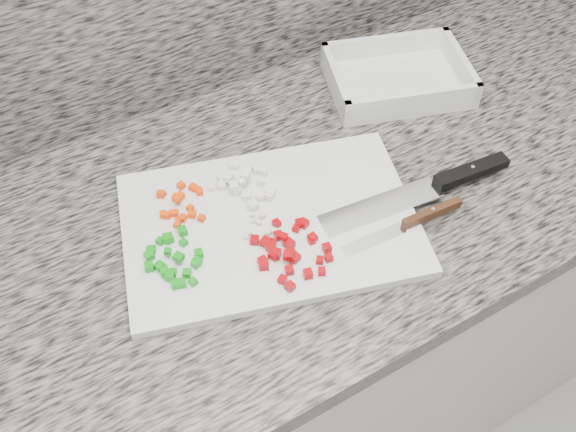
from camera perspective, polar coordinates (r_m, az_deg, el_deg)
name	(u,v)px	position (r m, az deg, el deg)	size (l,w,h in m)	color
cabinet	(269,347)	(1.40, -1.72, -11.60)	(3.92, 0.62, 0.86)	silver
countertop	(262,214)	(1.02, -2.30, 0.19)	(3.96, 0.64, 0.04)	slate
cutting_board	(270,224)	(0.97, -1.61, -0.69)	(0.44, 0.29, 0.01)	silver
carrot_pile	(181,204)	(1.00, -9.53, 1.06)	(0.08, 0.09, 0.02)	#F43C05
onion_pile	(245,184)	(1.01, -3.83, 2.83)	(0.10, 0.11, 0.02)	silver
green_pepper_pile	(172,259)	(0.93, -10.29, -3.79)	(0.09, 0.10, 0.02)	#0D8F0F
red_pepper_pile	(288,251)	(0.92, 0.00, -3.14)	(0.11, 0.12, 0.02)	#9F0207
garlic_pile	(260,227)	(0.96, -2.53, -1.00)	(0.05, 0.06, 0.01)	beige
chef_knife	(441,183)	(1.04, 13.47, 2.88)	(0.33, 0.07, 0.02)	silver
paring_knife	(418,220)	(0.98, 11.44, -0.32)	(0.20, 0.03, 0.02)	silver
tray	(398,79)	(1.22, 9.71, 11.94)	(0.29, 0.25, 0.05)	silver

